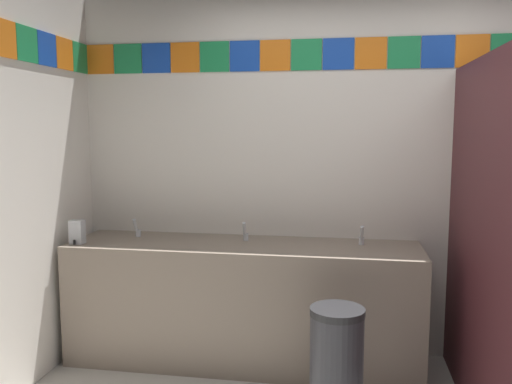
% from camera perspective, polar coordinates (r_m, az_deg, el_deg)
% --- Properties ---
extents(wall_back, '(4.34, 0.09, 2.55)m').
position_cam_1_polar(wall_back, '(3.80, 13.54, 1.85)').
color(wall_back, silver).
rests_on(wall_back, ground_plane).
extents(vanity_counter, '(2.37, 0.60, 0.83)m').
position_cam_1_polar(vanity_counter, '(3.70, -1.41, -11.66)').
color(vanity_counter, gray).
rests_on(vanity_counter, ground_plane).
extents(faucet_left, '(0.04, 0.10, 0.14)m').
position_cam_1_polar(faucet_left, '(3.89, -12.68, -3.99)').
color(faucet_left, silver).
rests_on(faucet_left, vanity_counter).
extents(faucet_center, '(0.04, 0.10, 0.14)m').
position_cam_1_polar(faucet_center, '(3.67, -1.16, -4.49)').
color(faucet_center, silver).
rests_on(faucet_center, vanity_counter).
extents(faucet_right, '(0.04, 0.10, 0.14)m').
position_cam_1_polar(faucet_right, '(3.61, 11.30, -4.82)').
color(faucet_right, silver).
rests_on(faucet_right, vanity_counter).
extents(soap_dispenser, '(0.09, 0.09, 0.16)m').
position_cam_1_polar(soap_dispenser, '(3.78, -18.68, -4.11)').
color(soap_dispenser, '#B7BABF').
rests_on(soap_dispenser, vanity_counter).
extents(trash_bin, '(0.30, 0.30, 0.64)m').
position_cam_1_polar(trash_bin, '(3.07, 8.64, -17.91)').
color(trash_bin, '#333338').
rests_on(trash_bin, ground_plane).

